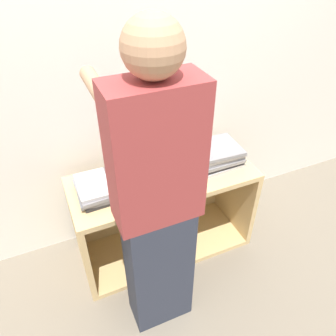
{
  "coord_description": "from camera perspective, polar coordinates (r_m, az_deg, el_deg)",
  "views": [
    {
      "loc": [
        -0.62,
        -1.25,
        1.95
      ],
      "look_at": [
        0.0,
        0.18,
        0.77
      ],
      "focal_mm": 35.0,
      "sensor_mm": 36.0,
      "label": 1
    }
  ],
  "objects": [
    {
      "name": "cart",
      "position": [
        2.34,
        -1.36,
        -6.9
      ],
      "size": [
        1.19,
        0.5,
        0.65
      ],
      "color": "tan",
      "rests_on": "ground_plane"
    },
    {
      "name": "laptop_stack_right",
      "position": [
        2.17,
        7.96,
        2.28
      ],
      "size": [
        0.35,
        0.29,
        0.13
      ],
      "color": "#B7B7BC",
      "rests_on": "cart"
    },
    {
      "name": "wall_back",
      "position": [
        2.09,
        -4.9,
        16.01
      ],
      "size": [
        8.0,
        0.05,
        2.4
      ],
      "color": "silver",
      "rests_on": "ground_plane"
    },
    {
      "name": "laptop_stack_left",
      "position": [
        1.97,
        -10.69,
        -3.14
      ],
      "size": [
        0.36,
        0.28,
        0.09
      ],
      "color": "#232326",
      "rests_on": "cart"
    },
    {
      "name": "ground_plane",
      "position": [
        2.4,
        1.75,
        -17.34
      ],
      "size": [
        12.0,
        12.0,
        0.0
      ],
      "primitive_type": "plane",
      "color": "#756B5B"
    },
    {
      "name": "laptop_open",
      "position": [
        2.08,
        -1.38,
        0.5
      ],
      "size": [
        0.33,
        0.3,
        0.28
      ],
      "color": "gray",
      "rests_on": "cart"
    },
    {
      "name": "person",
      "position": [
        1.55,
        -1.96,
        -6.71
      ],
      "size": [
        0.4,
        0.53,
        1.73
      ],
      "color": "#2D3342",
      "rests_on": "ground_plane"
    }
  ]
}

